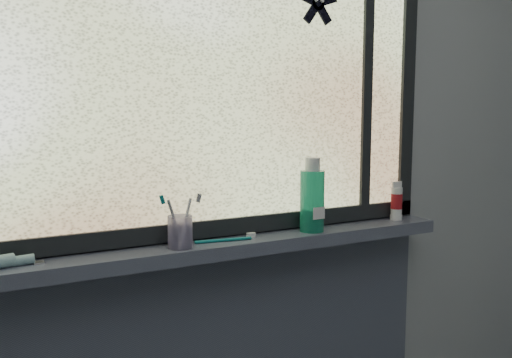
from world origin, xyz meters
name	(u,v)px	position (x,y,z in m)	size (l,w,h in m)	color
wall_back	(194,160)	(0.00, 1.30, 1.25)	(3.00, 0.01, 2.50)	#9EA3A8
windowsill	(205,250)	(0.00, 1.23, 1.00)	(1.62, 0.14, 0.04)	#464C5E
window_pane	(196,62)	(0.00, 1.28, 1.53)	(1.50, 0.01, 1.00)	silver
frame_bottom	(199,229)	(0.00, 1.28, 1.05)	(1.60, 0.03, 0.05)	black
frame_right	(407,70)	(0.78, 1.28, 1.53)	(0.05, 0.03, 1.10)	black
frame_mullion	(366,68)	(0.60, 1.28, 1.53)	(0.04, 0.03, 1.00)	black
starfish_sticker	(318,3)	(0.40, 1.27, 1.72)	(0.15, 0.02, 0.15)	black
toothpaste_tube	(10,261)	(-0.51, 1.22, 1.04)	(0.18, 0.04, 0.03)	silver
toothbrush_cup	(180,232)	(-0.08, 1.21, 1.06)	(0.07, 0.07, 0.09)	#A59BCD
toothbrush_lying	(223,239)	(0.05, 1.22, 1.03)	(0.21, 0.02, 0.01)	#0C7273
mouthwash_bottle	(312,195)	(0.35, 1.22, 1.13)	(0.08, 0.08, 0.19)	#1FA17A
cream_tube	(397,199)	(0.71, 1.23, 1.09)	(0.04, 0.04, 0.09)	silver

